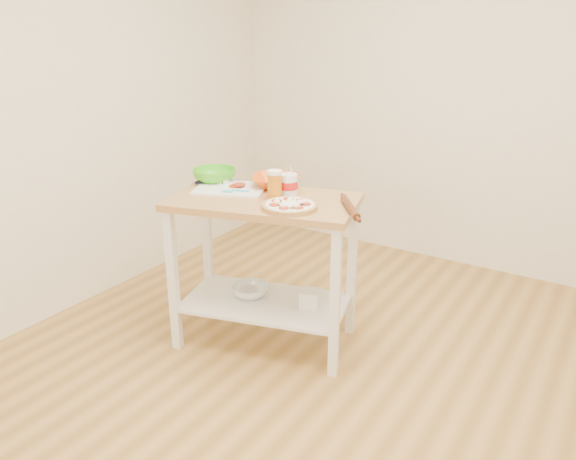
{
  "coord_description": "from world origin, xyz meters",
  "views": [
    {
      "loc": [
        1.08,
        -1.99,
        1.82
      ],
      "look_at": [
        -0.51,
        0.48,
        0.73
      ],
      "focal_mm": 35.0,
      "sensor_mm": 36.0,
      "label": 1
    }
  ],
  "objects_px": {
    "knife": "(211,182)",
    "yogurt_tub": "(288,185)",
    "green_bowl": "(214,175)",
    "cutting_board": "(231,188)",
    "rolling_pin": "(350,207)",
    "pizza": "(290,206)",
    "beer_pint": "(275,185)",
    "shelf_glass_bowl": "(250,291)",
    "prep_island": "(264,242)",
    "spatula": "(235,191)",
    "shelf_bin": "(310,299)",
    "orange_bowl": "(276,182)"
  },
  "relations": [
    {
      "from": "rolling_pin",
      "to": "knife",
      "type": "bearing_deg",
      "value": -179.88
    },
    {
      "from": "spatula",
      "to": "shelf_bin",
      "type": "distance_m",
      "value": 0.76
    },
    {
      "from": "knife",
      "to": "yogurt_tub",
      "type": "height_order",
      "value": "yogurt_tub"
    },
    {
      "from": "knife",
      "to": "green_bowl",
      "type": "height_order",
      "value": "green_bowl"
    },
    {
      "from": "cutting_board",
      "to": "rolling_pin",
      "type": "xyz_separation_m",
      "value": [
        0.77,
        0.02,
        0.01
      ]
    },
    {
      "from": "yogurt_tub",
      "to": "prep_island",
      "type": "bearing_deg",
      "value": -124.45
    },
    {
      "from": "pizza",
      "to": "green_bowl",
      "type": "distance_m",
      "value": 0.7
    },
    {
      "from": "pizza",
      "to": "shelf_bin",
      "type": "distance_m",
      "value": 0.62
    },
    {
      "from": "prep_island",
      "to": "knife",
      "type": "xyz_separation_m",
      "value": [
        -0.43,
        0.06,
        0.28
      ]
    },
    {
      "from": "prep_island",
      "to": "shelf_bin",
      "type": "xyz_separation_m",
      "value": [
        0.26,
        0.08,
        -0.33
      ]
    },
    {
      "from": "cutting_board",
      "to": "rolling_pin",
      "type": "relative_size",
      "value": 1.45
    },
    {
      "from": "cutting_board",
      "to": "orange_bowl",
      "type": "bearing_deg",
      "value": 18.98
    },
    {
      "from": "cutting_board",
      "to": "shelf_bin",
      "type": "xyz_separation_m",
      "value": [
        0.53,
        0.03,
        -0.59
      ]
    },
    {
      "from": "yogurt_tub",
      "to": "shelf_glass_bowl",
      "type": "relative_size",
      "value": 0.99
    },
    {
      "from": "shelf_glass_bowl",
      "to": "shelf_bin",
      "type": "bearing_deg",
      "value": 11.16
    },
    {
      "from": "green_bowl",
      "to": "yogurt_tub",
      "type": "height_order",
      "value": "yogurt_tub"
    },
    {
      "from": "orange_bowl",
      "to": "shelf_bin",
      "type": "height_order",
      "value": "orange_bowl"
    },
    {
      "from": "spatula",
      "to": "orange_bowl",
      "type": "height_order",
      "value": "orange_bowl"
    },
    {
      "from": "cutting_board",
      "to": "knife",
      "type": "xyz_separation_m",
      "value": [
        -0.16,
        0.01,
        0.01
      ]
    },
    {
      "from": "green_bowl",
      "to": "yogurt_tub",
      "type": "bearing_deg",
      "value": 0.8
    },
    {
      "from": "cutting_board",
      "to": "shelf_bin",
      "type": "distance_m",
      "value": 0.8
    },
    {
      "from": "knife",
      "to": "shelf_bin",
      "type": "height_order",
      "value": "knife"
    },
    {
      "from": "beer_pint",
      "to": "yogurt_tub",
      "type": "distance_m",
      "value": 0.11
    },
    {
      "from": "beer_pint",
      "to": "shelf_glass_bowl",
      "type": "distance_m",
      "value": 0.71
    },
    {
      "from": "rolling_pin",
      "to": "shelf_glass_bowl",
      "type": "height_order",
      "value": "rolling_pin"
    },
    {
      "from": "shelf_glass_bowl",
      "to": "shelf_bin",
      "type": "xyz_separation_m",
      "value": [
        0.38,
        0.07,
        0.02
      ]
    },
    {
      "from": "prep_island",
      "to": "beer_pint",
      "type": "distance_m",
      "value": 0.35
    },
    {
      "from": "green_bowl",
      "to": "cutting_board",
      "type": "bearing_deg",
      "value": -21.51
    },
    {
      "from": "spatula",
      "to": "shelf_bin",
      "type": "height_order",
      "value": "spatula"
    },
    {
      "from": "pizza",
      "to": "yogurt_tub",
      "type": "relative_size",
      "value": 1.34
    },
    {
      "from": "prep_island",
      "to": "yogurt_tub",
      "type": "height_order",
      "value": "yogurt_tub"
    },
    {
      "from": "prep_island",
      "to": "yogurt_tub",
      "type": "relative_size",
      "value": 5.24
    },
    {
      "from": "orange_bowl",
      "to": "beer_pint",
      "type": "xyz_separation_m",
      "value": [
        0.13,
        -0.2,
        0.05
      ]
    },
    {
      "from": "prep_island",
      "to": "orange_bowl",
      "type": "height_order",
      "value": "orange_bowl"
    },
    {
      "from": "orange_bowl",
      "to": "green_bowl",
      "type": "distance_m",
      "value": 0.4
    },
    {
      "from": "beer_pint",
      "to": "shelf_bin",
      "type": "height_order",
      "value": "beer_pint"
    },
    {
      "from": "rolling_pin",
      "to": "yogurt_tub",
      "type": "bearing_deg",
      "value": 171.53
    },
    {
      "from": "shelf_glass_bowl",
      "to": "shelf_bin",
      "type": "height_order",
      "value": "shelf_bin"
    },
    {
      "from": "pizza",
      "to": "orange_bowl",
      "type": "xyz_separation_m",
      "value": [
        -0.29,
        0.3,
        0.02
      ]
    },
    {
      "from": "orange_bowl",
      "to": "beer_pint",
      "type": "distance_m",
      "value": 0.24
    },
    {
      "from": "shelf_glass_bowl",
      "to": "yogurt_tub",
      "type": "bearing_deg",
      "value": 30.79
    },
    {
      "from": "orange_bowl",
      "to": "rolling_pin",
      "type": "height_order",
      "value": "orange_bowl"
    },
    {
      "from": "knife",
      "to": "shelf_bin",
      "type": "bearing_deg",
      "value": -43.4
    },
    {
      "from": "green_bowl",
      "to": "beer_pint",
      "type": "distance_m",
      "value": 0.52
    },
    {
      "from": "cutting_board",
      "to": "beer_pint",
      "type": "xyz_separation_m",
      "value": [
        0.33,
        -0.02,
        0.07
      ]
    },
    {
      "from": "green_bowl",
      "to": "rolling_pin",
      "type": "bearing_deg",
      "value": -3.31
    },
    {
      "from": "pizza",
      "to": "spatula",
      "type": "relative_size",
      "value": 2.1
    },
    {
      "from": "shelf_bin",
      "to": "orange_bowl",
      "type": "bearing_deg",
      "value": 156.59
    },
    {
      "from": "knife",
      "to": "pizza",
      "type": "bearing_deg",
      "value": -56.78
    },
    {
      "from": "shelf_glass_bowl",
      "to": "knife",
      "type": "bearing_deg",
      "value": 170.14
    }
  ]
}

